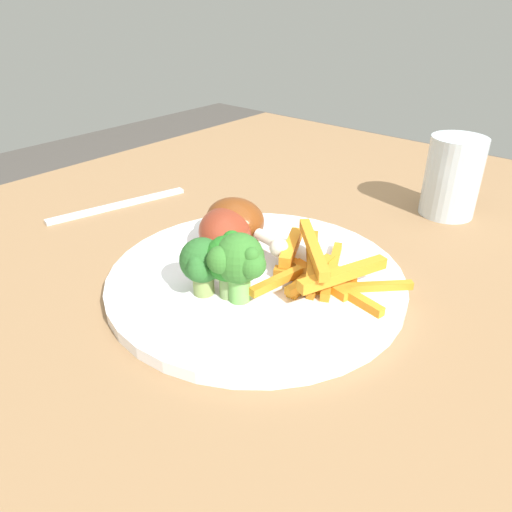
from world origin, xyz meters
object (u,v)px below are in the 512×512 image
(broccoli_floret_middle, at_px, (202,262))
(chicken_drumstick_near, at_px, (225,232))
(broccoli_floret_front, at_px, (238,261))
(broccoli_floret_back, at_px, (228,258))
(carrot_fries_pile, at_px, (319,268))
(dining_table, at_px, (242,331))
(water_glass, at_px, (452,177))
(dinner_plate, at_px, (256,279))
(fork, at_px, (119,205))
(chicken_drumstick_far, at_px, (237,222))

(broccoli_floret_middle, xyz_separation_m, chicken_drumstick_near, (-0.07, -0.04, -0.01))
(broccoli_floret_front, height_order, broccoli_floret_back, broccoli_floret_front)
(broccoli_floret_back, xyz_separation_m, carrot_fries_pile, (-0.07, 0.05, -0.03))
(dining_table, distance_m, broccoli_floret_back, 0.17)
(broccoli_floret_middle, bearing_deg, broccoli_floret_back, 122.57)
(water_glass, bearing_deg, dining_table, -24.56)
(dinner_plate, xyz_separation_m, fork, (-0.03, -0.26, -0.00))
(dinner_plate, bearing_deg, carrot_fries_pile, 118.49)
(dining_table, height_order, broccoli_floret_front, broccoli_floret_front)
(carrot_fries_pile, distance_m, water_glass, 0.26)
(broccoli_floret_front, height_order, carrot_fries_pile, broccoli_floret_front)
(broccoli_floret_front, xyz_separation_m, fork, (-0.07, -0.28, -0.05))
(dinner_plate, height_order, carrot_fries_pile, carrot_fries_pile)
(broccoli_floret_back, bearing_deg, chicken_drumstick_far, -141.57)
(chicken_drumstick_near, bearing_deg, dining_table, 128.99)
(broccoli_floret_middle, height_order, water_glass, water_glass)
(dinner_plate, relative_size, chicken_drumstick_far, 2.37)
(broccoli_floret_middle, bearing_deg, dinner_plate, 165.77)
(broccoli_floret_back, height_order, fork, broccoli_floret_back)
(dining_table, height_order, carrot_fries_pile, carrot_fries_pile)
(carrot_fries_pile, xyz_separation_m, chicken_drumstick_near, (0.01, -0.11, 0.01))
(carrot_fries_pile, bearing_deg, dining_table, -88.29)
(broccoli_floret_middle, xyz_separation_m, water_glass, (-0.35, 0.09, 0.01))
(carrot_fries_pile, relative_size, fork, 0.74)
(broccoli_floret_middle, bearing_deg, water_glass, 165.27)
(broccoli_floret_front, xyz_separation_m, chicken_drumstick_far, (-0.09, -0.08, -0.02))
(broccoli_floret_middle, distance_m, chicken_drumstick_near, 0.09)
(broccoli_floret_front, bearing_deg, chicken_drumstick_far, -137.28)
(broccoli_floret_middle, bearing_deg, chicken_drumstick_far, -154.13)
(carrot_fries_pile, height_order, fork, carrot_fries_pile)
(dining_table, xyz_separation_m, chicken_drumstick_near, (0.01, -0.01, 0.13))
(chicken_drumstick_far, height_order, fork, chicken_drumstick_far)
(chicken_drumstick_far, xyz_separation_m, fork, (0.01, -0.20, -0.03))
(broccoli_floret_middle, bearing_deg, broccoli_floret_front, 110.47)
(water_glass, bearing_deg, fork, -52.45)
(dining_table, bearing_deg, chicken_drumstick_near, -51.01)
(broccoli_floret_front, distance_m, chicken_drumstick_near, 0.10)
(dinner_plate, distance_m, broccoli_floret_front, 0.07)
(broccoli_floret_middle, height_order, broccoli_floret_back, broccoli_floret_back)
(chicken_drumstick_far, xyz_separation_m, water_glass, (-0.25, 0.14, 0.02))
(chicken_drumstick_near, bearing_deg, broccoli_floret_middle, 29.88)
(chicken_drumstick_far, bearing_deg, fork, -85.97)
(dinner_plate, relative_size, chicken_drumstick_near, 2.42)
(dinner_plate, distance_m, carrot_fries_pile, 0.06)
(dinner_plate, height_order, chicken_drumstick_near, chicken_drumstick_near)
(dining_table, xyz_separation_m, broccoli_floret_front, (0.07, 0.06, 0.15))
(broccoli_floret_middle, relative_size, fork, 0.29)
(broccoli_floret_back, height_order, chicken_drumstick_far, broccoli_floret_back)
(dinner_plate, bearing_deg, chicken_drumstick_near, -105.76)
(dinner_plate, distance_m, water_glass, 0.30)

